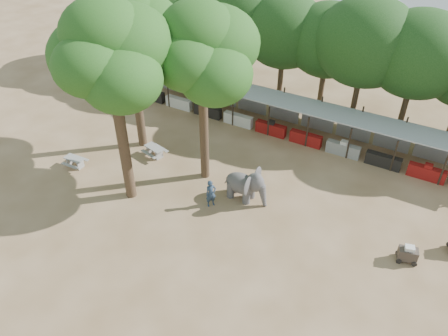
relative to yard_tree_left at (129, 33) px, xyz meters
The scene contains 11 objects.
ground 14.23m from the yard_tree_left, 38.20° to the right, with size 100.00×100.00×0.00m, color brown.
vendor_stalls 13.30m from the yard_tree_left, 36.06° to the left, with size 28.00×2.99×2.80m.
yard_tree_left is the anchor object (origin of this frame).
yard_tree_center 5.92m from the yard_tree_left, 59.04° to the right, with size 7.10×6.90×12.04m.
yard_tree_back 6.09m from the yard_tree_left, ahead, with size 7.10×6.90×11.36m.
backdrop_trees 15.17m from the yard_tree_left, 52.28° to the left, with size 46.46×5.95×8.33m.
elephant 12.06m from the yard_tree_left, 11.60° to the right, with size 2.87×2.21×2.20m.
handler 11.39m from the yard_tree_left, 23.90° to the right, with size 0.66×0.44×1.82m, color #26384C.
picnic_table_near 9.30m from the yard_tree_left, 114.49° to the right, with size 1.45×1.32×0.70m.
picnic_table_far 7.99m from the yard_tree_left, 28.25° to the right, with size 1.76×1.65×0.74m.
cart_front 20.86m from the yard_tree_left, ahead, with size 1.20×0.94×1.04m.
Camera 1 is at (9.48, -13.47, 17.75)m, focal length 35.00 mm.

